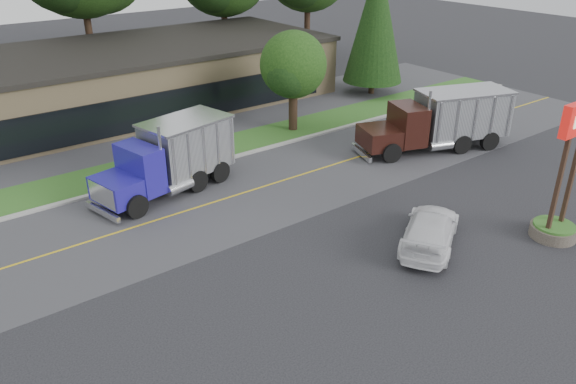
% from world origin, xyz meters
% --- Properties ---
extents(ground, '(140.00, 140.00, 0.00)m').
position_xyz_m(ground, '(0.00, 0.00, 0.00)').
color(ground, '#36363B').
rests_on(ground, ground).
extents(road, '(60.00, 8.00, 0.02)m').
position_xyz_m(road, '(0.00, 9.00, 0.00)').
color(road, '#535357').
rests_on(road, ground).
extents(center_line, '(60.00, 0.12, 0.01)m').
position_xyz_m(center_line, '(0.00, 9.00, 0.00)').
color(center_line, gold).
rests_on(center_line, ground).
extents(curb, '(60.00, 0.30, 0.12)m').
position_xyz_m(curb, '(0.00, 13.20, 0.00)').
color(curb, '#9E9E99').
rests_on(curb, ground).
extents(grass_verge, '(60.00, 3.40, 0.03)m').
position_xyz_m(grass_verge, '(0.00, 15.00, 0.00)').
color(grass_verge, '#346021').
rests_on(grass_verge, ground).
extents(far_parking, '(60.00, 7.00, 0.02)m').
position_xyz_m(far_parking, '(0.00, 20.00, 0.00)').
color(far_parking, '#535357').
rests_on(far_parking, ground).
extents(strip_mall, '(32.00, 12.00, 4.00)m').
position_xyz_m(strip_mall, '(2.00, 26.00, 2.00)').
color(strip_mall, tan).
rests_on(strip_mall, ground).
extents(bilo_sign, '(2.20, 1.90, 5.95)m').
position_xyz_m(bilo_sign, '(10.50, -2.50, 2.02)').
color(bilo_sign, '#6B6054').
rests_on(bilo_sign, ground).
extents(evergreen_right, '(4.49, 4.49, 10.22)m').
position_xyz_m(evergreen_right, '(20.00, 18.00, 5.61)').
color(evergreen_right, '#382619').
rests_on(evergreen_right, ground).
extents(tree_verge, '(4.39, 4.13, 6.26)m').
position_xyz_m(tree_verge, '(10.07, 15.05, 3.98)').
color(tree_verge, '#382619').
rests_on(tree_verge, ground).
extents(dump_truck_blue, '(7.52, 4.02, 3.36)m').
position_xyz_m(dump_truck_blue, '(-0.17, 11.54, 1.80)').
color(dump_truck_blue, black).
rests_on(dump_truck_blue, ground).
extents(dump_truck_maroon, '(9.19, 5.31, 3.36)m').
position_xyz_m(dump_truck_maroon, '(14.96, 7.15, 1.81)').
color(dump_truck_maroon, black).
rests_on(dump_truck_maroon, ground).
extents(rally_car, '(5.24, 4.30, 1.43)m').
position_xyz_m(rally_car, '(5.76, 0.24, 0.71)').
color(rally_car, white).
rests_on(rally_car, ground).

